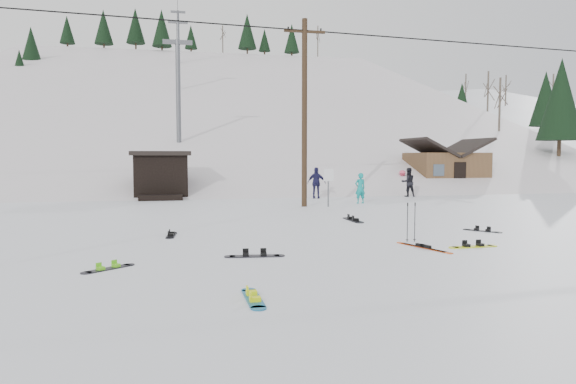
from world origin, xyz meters
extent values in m
plane|color=white|center=(0.00, 0.00, 0.00)|extent=(200.00, 200.00, 0.00)
cube|color=silver|center=(0.00, 55.00, -12.00)|extent=(60.00, 85.24, 65.97)
cube|color=white|center=(38.00, 50.00, -11.00)|extent=(45.66, 93.98, 54.59)
cylinder|color=#3A2819|center=(2.00, 14.00, 4.50)|extent=(0.26, 0.26, 9.00)
cube|color=#3A2819|center=(2.00, 14.00, 8.40)|extent=(2.00, 0.12, 0.12)
cylinder|color=black|center=(2.00, 14.00, 8.52)|extent=(0.08, 0.08, 0.12)
cylinder|color=#595B60|center=(3.10, 13.60, 0.90)|extent=(0.07, 0.07, 1.80)
cube|color=white|center=(3.10, 13.56, 1.55)|extent=(0.50, 0.04, 0.60)
cube|color=black|center=(-5.00, 21.00, 1.25)|extent=(3.00, 3.00, 2.50)
cube|color=black|center=(-5.00, 21.00, 2.62)|extent=(3.40, 3.40, 0.25)
cube|color=black|center=(-5.00, 19.20, 0.15)|extent=(2.40, 1.20, 0.30)
cylinder|color=#595B60|center=(-4.00, 30.00, 7.25)|extent=(0.36, 0.36, 8.00)
cube|color=#595B60|center=(-4.00, 30.00, 11.05)|extent=(2.20, 0.30, 0.30)
cylinder|color=#595B60|center=(-4.00, 50.00, 13.75)|extent=(0.36, 0.36, 8.00)
cube|color=#595B60|center=(-4.00, 50.00, 17.55)|extent=(2.20, 0.30, 0.30)
cylinder|color=#595B60|center=(-4.00, 70.00, 20.25)|extent=(0.36, 0.36, 8.00)
cube|color=#595B60|center=(-4.00, 70.00, 24.05)|extent=(2.20, 0.30, 0.30)
cube|color=brown|center=(15.00, 24.00, 1.35)|extent=(5.00, 4.00, 2.70)
cube|color=black|center=(13.65, 24.00, 3.05)|extent=(2.69, 4.40, 1.43)
cube|color=black|center=(16.35, 24.00, 3.05)|extent=(2.69, 4.40, 1.43)
cube|color=black|center=(15.00, 21.98, 1.10)|extent=(0.90, 0.06, 1.90)
cube|color=#176895|center=(-2.69, -1.67, 0.01)|extent=(0.28, 1.14, 0.02)
cylinder|color=#176895|center=(-2.70, -1.10, 0.01)|extent=(0.26, 0.26, 0.02)
cylinder|color=#176895|center=(-2.68, -2.24, 0.01)|extent=(0.26, 0.26, 0.02)
cube|color=#DCEA0C|center=(-2.69, -1.47, 0.06)|extent=(0.19, 0.14, 0.07)
cube|color=#DCEA0C|center=(-2.69, -1.88, 0.06)|extent=(0.19, 0.14, 0.07)
cube|color=#B54112|center=(2.47, 2.18, 0.01)|extent=(0.67, 1.71, 0.03)
cube|color=black|center=(2.47, 2.18, 0.06)|extent=(0.19, 0.33, 0.08)
cube|color=#B54112|center=(2.41, 2.36, 0.01)|extent=(0.67, 1.71, 0.03)
cube|color=black|center=(2.41, 2.36, 0.06)|extent=(0.19, 0.33, 0.08)
cylinder|color=black|center=(2.45, 3.31, 0.55)|extent=(0.02, 0.02, 1.10)
cylinder|color=black|center=(2.45, 3.31, 0.05)|extent=(0.08, 0.08, 0.01)
cylinder|color=black|center=(2.45, 3.31, 1.08)|extent=(0.03, 0.03, 0.10)
cylinder|color=black|center=(2.68, 3.31, 0.55)|extent=(0.02, 0.02, 1.10)
cylinder|color=black|center=(2.68, 3.31, 0.05)|extent=(0.08, 0.08, 0.01)
cylinder|color=black|center=(2.68, 3.31, 1.08)|extent=(0.03, 0.03, 0.10)
cube|color=black|center=(-2.14, 2.04, 0.01)|extent=(1.23, 0.40, 0.02)
cylinder|color=black|center=(-1.54, 1.98, 0.01)|extent=(0.28, 0.28, 0.02)
cylinder|color=black|center=(-2.74, 2.10, 0.01)|extent=(0.28, 0.28, 0.02)
cube|color=black|center=(-1.92, 2.02, 0.06)|extent=(0.17, 0.21, 0.08)
cube|color=black|center=(-2.36, 2.06, 0.06)|extent=(0.17, 0.21, 0.08)
cube|color=black|center=(-4.20, 5.85, 0.01)|extent=(0.33, 1.10, 0.02)
cylinder|color=black|center=(-4.15, 6.39, 0.01)|extent=(0.25, 0.25, 0.02)
cylinder|color=black|center=(-4.24, 5.32, 0.01)|extent=(0.25, 0.25, 0.02)
cube|color=black|center=(-4.18, 6.05, 0.06)|extent=(0.19, 0.15, 0.07)
cube|color=black|center=(-4.21, 5.66, 0.06)|extent=(0.19, 0.15, 0.07)
cube|color=black|center=(-5.45, 1.30, 0.01)|extent=(0.95, 0.84, 0.02)
cylinder|color=black|center=(-5.05, 1.63, 0.01)|extent=(0.24, 0.24, 0.02)
cylinder|color=black|center=(-5.85, 0.98, 0.01)|extent=(0.24, 0.24, 0.02)
cube|color=#62CF18|center=(-5.31, 1.42, 0.06)|extent=(0.21, 0.21, 0.07)
cube|color=#62CF18|center=(-5.60, 1.19, 0.06)|extent=(0.21, 0.21, 0.07)
cube|color=black|center=(5.75, 4.73, 0.01)|extent=(0.84, 0.96, 0.02)
cylinder|color=black|center=(6.08, 4.33, 0.01)|extent=(0.24, 0.24, 0.02)
cylinder|color=black|center=(5.43, 5.13, 0.01)|extent=(0.24, 0.24, 0.02)
cube|color=black|center=(5.87, 4.58, 0.06)|extent=(0.21, 0.21, 0.07)
cube|color=black|center=(5.63, 4.88, 0.06)|extent=(0.21, 0.21, 0.07)
cube|color=#E9F91B|center=(3.83, 2.13, 0.01)|extent=(1.18, 0.32, 0.02)
cylinder|color=#E9F91B|center=(4.41, 2.16, 0.01)|extent=(0.27, 0.27, 0.02)
cylinder|color=#E9F91B|center=(3.24, 2.11, 0.01)|extent=(0.27, 0.27, 0.02)
cube|color=black|center=(4.04, 2.14, 0.06)|extent=(0.15, 0.20, 0.08)
cube|color=black|center=(3.61, 2.13, 0.06)|extent=(0.15, 0.20, 0.08)
cube|color=black|center=(2.52, 8.26, 0.01)|extent=(0.36, 1.40, 0.03)
cylinder|color=black|center=(2.50, 8.95, 0.01)|extent=(0.32, 0.32, 0.03)
cylinder|color=black|center=(2.54, 7.56, 0.01)|extent=(0.32, 0.32, 0.03)
cube|color=black|center=(2.52, 8.51, 0.07)|extent=(0.23, 0.18, 0.09)
cube|color=black|center=(2.53, 8.00, 0.07)|extent=(0.23, 0.18, 0.09)
imported|color=#0E8F8C|center=(5.23, 14.98, 0.79)|extent=(0.63, 0.46, 1.58)
imported|color=black|center=(9.61, 18.65, 0.88)|extent=(0.89, 0.71, 1.75)
imported|color=#ED5372|center=(11.00, 22.57, 0.75)|extent=(1.11, 0.93, 1.49)
imported|color=#1D1B44|center=(3.81, 18.47, 0.91)|extent=(1.15, 0.80, 1.81)
camera|label=1|loc=(-3.87, -10.26, 2.45)|focal=32.00mm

